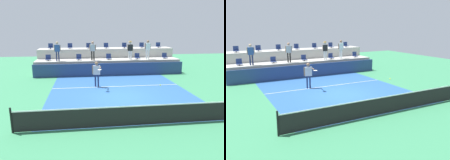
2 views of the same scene
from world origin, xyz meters
TOP-DOWN VIEW (x-y plane):
  - ground_plane at (0.00, 0.00)m, footprint 40.00×40.00m
  - court_inner_paint at (0.00, 1.00)m, footprint 9.00×10.00m
  - court_service_line at (0.00, 2.40)m, footprint 9.00×0.06m
  - tennis_net at (0.00, -4.00)m, footprint 10.48×0.08m
  - sponsor_backboard at (0.00, 6.00)m, footprint 13.00×0.16m
  - seating_tier_lower at (0.00, 7.30)m, footprint 13.00×1.80m
  - seating_tier_upper at (0.00, 9.10)m, footprint 13.00×1.80m
  - stadium_chair_lower_far_left at (-5.36, 7.23)m, footprint 0.44×0.40m
  - stadium_chair_lower_left at (-2.68, 7.23)m, footprint 0.44×0.40m
  - stadium_chair_lower_center at (0.01, 7.23)m, footprint 0.44×0.40m
  - stadium_chair_lower_right at (2.68, 7.23)m, footprint 0.44×0.40m
  - stadium_chair_lower_far_right at (5.32, 7.23)m, footprint 0.44×0.40m
  - stadium_chair_upper_far_left at (-5.34, 9.03)m, footprint 0.44×0.40m
  - stadium_chair_upper_left at (-3.52, 9.03)m, footprint 0.44×0.40m
  - stadium_chair_upper_mid_left at (-1.75, 9.03)m, footprint 0.44×0.40m
  - stadium_chair_upper_center at (-0.03, 9.03)m, footprint 0.44×0.40m
  - stadium_chair_upper_mid_right at (1.79, 9.03)m, footprint 0.44×0.40m
  - stadium_chair_upper_right at (3.56, 9.03)m, footprint 0.44×0.40m
  - stadium_chair_upper_far_right at (5.28, 9.03)m, footprint 0.44×0.40m
  - tennis_player at (-1.39, 2.48)m, footprint 0.62×1.29m
  - spectator_in_white at (-4.49, 6.85)m, footprint 0.59×0.24m
  - spectator_in_grey at (-1.44, 6.85)m, footprint 0.59×0.26m
  - spectator_with_hat at (1.91, 6.85)m, footprint 0.57×0.41m
  - spectator_leaning_on_rail at (3.53, 6.85)m, footprint 0.60×0.27m
  - tennis_ball at (1.23, -3.03)m, footprint 0.07×0.07m

SIDE VIEW (x-z plane):
  - ground_plane at x=0.00m, z-range 0.00..0.00m
  - court_inner_paint at x=0.00m, z-range 0.00..0.01m
  - court_service_line at x=0.00m, z-range 0.01..0.01m
  - tennis_net at x=0.00m, z-range -0.04..1.03m
  - sponsor_backboard at x=0.00m, z-range 0.00..1.10m
  - seating_tier_lower at x=0.00m, z-range 0.00..1.25m
  - seating_tier_upper at x=0.00m, z-range 0.00..2.10m
  - tennis_player at x=-1.39m, z-range 0.22..2.03m
  - stadium_chair_lower_far_left at x=-5.36m, z-range 1.20..1.72m
  - stadium_chair_lower_left at x=-2.68m, z-range 1.20..1.72m
  - stadium_chair_lower_center at x=0.01m, z-range 1.20..1.72m
  - stadium_chair_lower_right at x=2.68m, z-range 1.20..1.72m
  - stadium_chair_lower_far_right at x=5.32m, z-range 1.20..1.72m
  - tennis_ball at x=1.23m, z-range 1.47..1.54m
  - spectator_in_grey at x=-1.44m, z-range 1.42..3.08m
  - spectator_in_white at x=-4.49m, z-range 1.42..3.10m
  - spectator_with_hat at x=1.91m, z-range 1.43..3.11m
  - spectator_leaning_on_rail at x=3.53m, z-range 1.43..3.17m
  - stadium_chair_upper_far_left at x=-5.34m, z-range 2.05..2.57m
  - stadium_chair_upper_left at x=-3.52m, z-range 2.05..2.57m
  - stadium_chair_upper_mid_left at x=-1.75m, z-range 2.05..2.57m
  - stadium_chair_upper_center at x=-0.03m, z-range 2.05..2.57m
  - stadium_chair_upper_mid_right at x=1.79m, z-range 2.05..2.57m
  - stadium_chair_upper_right at x=3.56m, z-range 2.05..2.57m
  - stadium_chair_upper_far_right at x=5.28m, z-range 2.05..2.57m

